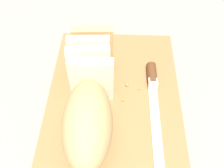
{
  "coord_description": "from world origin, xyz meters",
  "views": [
    {
      "loc": [
        -0.34,
        -0.0,
        0.48
      ],
      "look_at": [
        0.0,
        0.0,
        0.05
      ],
      "focal_mm": 40.7,
      "sensor_mm": 36.0,
      "label": 1
    }
  ],
  "objects": [
    {
      "name": "bread_knife",
      "position": [
        0.0,
        -0.09,
        0.03
      ],
      "size": [
        0.29,
        0.02,
        0.02
      ],
      "rotation": [
        0.0,
        0.0,
        3.13
      ],
      "color": "silver",
      "rests_on": "cutting_board"
    },
    {
      "name": "crumb_near_knife",
      "position": [
        -0.02,
        0.02,
        0.03
      ],
      "size": [
        0.01,
        0.01,
        0.01
      ],
      "primitive_type": "sphere",
      "color": "tan",
      "rests_on": "cutting_board"
    },
    {
      "name": "cutting_board",
      "position": [
        0.0,
        0.0,
        0.01
      ],
      "size": [
        0.4,
        0.3,
        0.02
      ],
      "primitive_type": "cube",
      "rotation": [
        0.0,
        0.0,
        -0.02
      ],
      "color": "#9E6B3D",
      "rests_on": "ground_plane"
    },
    {
      "name": "crumb_near_loaf",
      "position": [
        0.02,
        -0.03,
        0.03
      ],
      "size": [
        0.01,
        0.01,
        0.01
      ],
      "primitive_type": "sphere",
      "color": "tan",
      "rests_on": "cutting_board"
    },
    {
      "name": "ground_plane",
      "position": [
        0.0,
        0.0,
        0.0
      ],
      "size": [
        3.0,
        3.0,
        0.0
      ],
      "primitive_type": "plane",
      "color": "gray"
    },
    {
      "name": "crumb_stray_right",
      "position": [
        -0.02,
        -0.02,
        0.03
      ],
      "size": [
        0.01,
        0.01,
        0.01
      ],
      "primitive_type": "sphere",
      "color": "tan",
      "rests_on": "cutting_board"
    },
    {
      "name": "crumb_stray_left",
      "position": [
        0.01,
        -0.06,
        0.03
      ],
      "size": [
        0.0,
        0.0,
        0.0
      ],
      "primitive_type": "sphere",
      "color": "tan",
      "rests_on": "cutting_board"
    },
    {
      "name": "bread_loaf",
      "position": [
        -0.06,
        0.05,
        0.08
      ],
      "size": [
        0.3,
        0.1,
        0.11
      ],
      "rotation": [
        0.0,
        0.0,
        0.02
      ],
      "color": "tan",
      "rests_on": "cutting_board"
    }
  ]
}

